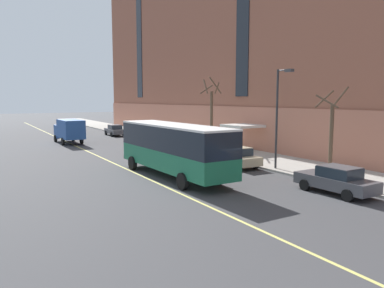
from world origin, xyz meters
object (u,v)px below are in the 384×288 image
parked_car_green_3 (193,148)px  parked_car_champagne_7 (236,157)px  box_truck (69,130)px  street_tree_far_uptown (211,113)px  parked_car_darkgray_4 (336,180)px  street_tree_mid_block (331,131)px  street_lamp (279,109)px  parked_car_white_0 (149,138)px  city_bus (173,147)px  fire_hydrant (175,142)px  parked_car_darkgray_5 (115,130)px

parked_car_green_3 → parked_car_champagne_7: (0.07, -6.35, 0.00)m
box_truck → street_tree_far_uptown: 17.37m
parked_car_darkgray_4 → street_tree_mid_block: street_tree_mid_block is taller
street_tree_far_uptown → street_lamp: bearing=-99.7°
parked_car_white_0 → street_lamp: street_lamp is taller
parked_car_white_0 → box_truck: (-7.50, 6.02, 0.83)m
street_lamp → city_bus: bearing=166.3°
box_truck → fire_hydrant: bearing=-44.4°
parked_car_green_3 → box_truck: bearing=115.9°
street_tree_far_uptown → street_tree_mid_block: bearing=-89.9°
parked_car_darkgray_5 → parked_car_champagne_7: bearing=-90.0°
parked_car_darkgray_5 → street_lamp: bearing=-86.9°
street_lamp → fire_hydrant: bearing=90.4°
parked_car_green_3 → street_tree_mid_block: street_tree_mid_block is taller
parked_car_white_0 → parked_car_green_3: same height
parked_car_darkgray_4 → street_tree_far_uptown: bearing=78.0°
parked_car_white_0 → street_lamp: (1.87, -18.86, 3.73)m
parked_car_darkgray_4 → street_tree_far_uptown: street_tree_far_uptown is taller
parked_car_champagne_7 → street_tree_far_uptown: (3.72, 9.11, 2.95)m
parked_car_darkgray_5 → street_lamp: 31.65m
parked_car_darkgray_4 → parked_car_champagne_7: 9.48m
box_truck → street_lamp: 26.75m
parked_car_white_0 → parked_car_darkgray_4: same height
parked_car_darkgray_5 → street_tree_far_uptown: bearing=-79.1°
parked_car_white_0 → parked_car_green_3: (0.12, -9.66, -0.00)m
parked_car_darkgray_5 → fire_hydrant: 15.65m
parked_car_champagne_7 → street_tree_far_uptown: bearing=67.8°
parked_car_darkgray_4 → box_truck: 32.40m
parked_car_darkgray_4 → fire_hydrant: parked_car_darkgray_4 is taller
parked_car_darkgray_4 → street_tree_mid_block: bearing=43.3°
parked_car_white_0 → parked_car_darkgray_5: bearing=89.2°
city_bus → fire_hydrant: (7.50, 13.96, -1.57)m
parked_car_darkgray_4 → street_tree_far_uptown: 19.23m
parked_car_white_0 → parked_car_champagne_7: same height
parked_car_white_0 → parked_car_darkgray_4: 25.49m
parked_car_white_0 → street_tree_mid_block: (3.92, -21.76, 2.24)m
street_tree_far_uptown → street_lamp: size_ratio=1.01×
parked_car_champagne_7 → box_truck: box_truck is taller
parked_car_champagne_7 → street_tree_mid_block: (3.73, -5.75, 2.24)m
city_bus → parked_car_green_3: bearing=51.5°
street_lamp → parked_car_darkgray_5: bearing=93.1°
fire_hydrant → parked_car_green_3: bearing=-104.0°
parked_car_darkgray_4 → parked_car_darkgray_5: bearing=89.7°
city_bus → parked_car_champagne_7: size_ratio=2.46×
city_bus → street_tree_far_uptown: size_ratio=1.56×
city_bus → street_lamp: street_lamp is taller
parked_car_green_3 → box_truck: (-7.62, 15.68, 0.84)m
street_tree_mid_block → parked_car_champagne_7: bearing=123.0°
city_bus → street_tree_mid_block: (9.66, -4.75, 0.96)m
parked_car_white_0 → box_truck: 9.66m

